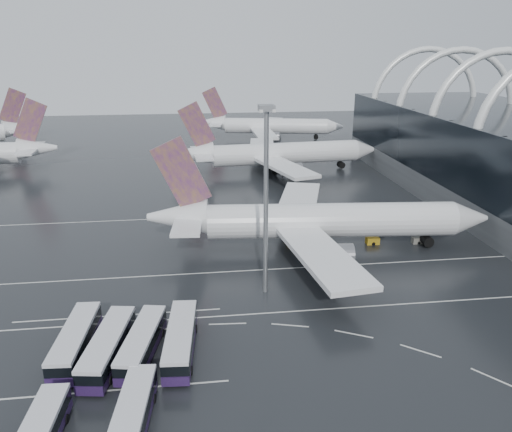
{
  "coord_description": "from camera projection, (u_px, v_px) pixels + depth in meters",
  "views": [
    {
      "loc": [
        -12.94,
        -62.44,
        35.55
      ],
      "look_at": [
        -2.35,
        19.17,
        7.0
      ],
      "focal_mm": 35.0,
      "sensor_mm": 36.0,
      "label": 1
    }
  ],
  "objects": [
    {
      "name": "ground",
      "position": [
        289.0,
        304.0,
        71.73
      ],
      "size": [
        420.0,
        420.0,
        0.0
      ],
      "primitive_type": "plane",
      "color": "black",
      "rests_on": "ground"
    },
    {
      "name": "lane_marking_near",
      "position": [
        292.0,
        311.0,
        69.85
      ],
      "size": [
        120.0,
        0.25,
        0.01
      ],
      "primitive_type": "cube",
      "color": "silver",
      "rests_on": "ground"
    },
    {
      "name": "lane_marking_mid",
      "position": [
        276.0,
        269.0,
        82.97
      ],
      "size": [
        120.0,
        0.25,
        0.01
      ],
      "primitive_type": "cube",
      "color": "silver",
      "rests_on": "ground"
    },
    {
      "name": "lane_marking_far",
      "position": [
        254.0,
        215.0,
        109.2
      ],
      "size": [
        120.0,
        0.25,
        0.01
      ],
      "primitive_type": "cube",
      "color": "silver",
      "rests_on": "ground"
    },
    {
      "name": "bus_bay_line_south",
      "position": [
        99.0,
        391.0,
        53.82
      ],
      "size": [
        28.0,
        0.25,
        0.01
      ],
      "primitive_type": "cube",
      "color": "silver",
      "rests_on": "ground"
    },
    {
      "name": "bus_bay_line_north",
      "position": [
        119.0,
        315.0,
        68.81
      ],
      "size": [
        28.0,
        0.25,
        0.01
      ],
      "primitive_type": "cube",
      "color": "silver",
      "rests_on": "ground"
    },
    {
      "name": "airliner_main",
      "position": [
        314.0,
        221.0,
        89.67
      ],
      "size": [
        61.75,
        53.96,
        20.9
      ],
      "rotation": [
        0.0,
        0.0,
        -0.08
      ],
      "color": "white",
      "rests_on": "ground"
    },
    {
      "name": "airliner_gate_b",
      "position": [
        276.0,
        154.0,
        144.04
      ],
      "size": [
        59.92,
        53.73,
        20.8
      ],
      "rotation": [
        0.0,
        0.0,
        0.08
      ],
      "color": "white",
      "rests_on": "ground"
    },
    {
      "name": "airliner_gate_c",
      "position": [
        268.0,
        126.0,
        193.9
      ],
      "size": [
        55.66,
        50.52,
        19.92
      ],
      "rotation": [
        0.0,
        0.0,
        -0.21
      ],
      "color": "white",
      "rests_on": "ground"
    },
    {
      "name": "bus_row_near_a",
      "position": [
        76.0,
        341.0,
        59.71
      ],
      "size": [
        3.97,
        13.73,
        3.34
      ],
      "rotation": [
        0.0,
        0.0,
        1.5
      ],
      "color": "#23133C",
      "rests_on": "ground"
    },
    {
      "name": "bus_row_near_b",
      "position": [
        108.0,
        347.0,
        58.51
      ],
      "size": [
        5.16,
        14.06,
        3.38
      ],
      "rotation": [
        0.0,
        0.0,
        1.42
      ],
      "color": "#23133C",
      "rests_on": "ground"
    },
    {
      "name": "bus_row_near_c",
      "position": [
        142.0,
        343.0,
        59.46
      ],
      "size": [
        5.27,
        13.26,
        3.19
      ],
      "rotation": [
        0.0,
        0.0,
        1.38
      ],
      "color": "#23133C",
      "rests_on": "ground"
    },
    {
      "name": "bus_row_near_d",
      "position": [
        181.0,
        339.0,
        59.98
      ],
      "size": [
        4.13,
        13.91,
        3.38
      ],
      "rotation": [
        0.0,
        0.0,
        1.49
      ],
      "color": "#23133C",
      "rests_on": "ground"
    },
    {
      "name": "bus_row_far_c",
      "position": [
        132.0,
        417.0,
        47.75
      ],
      "size": [
        4.01,
        12.85,
        3.11
      ],
      "rotation": [
        0.0,
        0.0,
        1.48
      ],
      "color": "#23133C",
      "rests_on": "ground"
    },
    {
      "name": "floodlight_mast",
      "position": [
        266.0,
        180.0,
        69.85
      ],
      "size": [
        2.13,
        2.13,
        27.79
      ],
      "color": "gray",
      "rests_on": "ground"
    },
    {
      "name": "gse_cart_belly_a",
      "position": [
        372.0,
        241.0,
        93.21
      ],
      "size": [
        2.41,
        1.42,
        1.31
      ],
      "primitive_type": "cube",
      "color": "#BD9119",
      "rests_on": "ground"
    },
    {
      "name": "gse_cart_belly_b",
      "position": [
        377.0,
        230.0,
        98.54
      ],
      "size": [
        2.46,
        1.45,
        1.34
      ],
      "primitive_type": "cube",
      "color": "slate",
      "rests_on": "ground"
    },
    {
      "name": "gse_cart_belly_c",
      "position": [
        292.0,
        240.0,
        93.57
      ],
      "size": [
        2.25,
        1.33,
        1.23
      ],
      "primitive_type": "cube",
      "color": "#BD9119",
      "rests_on": "ground"
    },
    {
      "name": "gse_cart_belly_d",
      "position": [
        418.0,
        240.0,
        93.57
      ],
      "size": [
        2.1,
        1.24,
        1.15
      ],
      "primitive_type": "cube",
      "color": "slate",
      "rests_on": "ground"
    },
    {
      "name": "gse_cart_belly_e",
      "position": [
        323.0,
        224.0,
        101.87
      ],
      "size": [
        2.21,
        1.31,
        1.21
      ],
      "primitive_type": "cube",
      "color": "#BD9119",
      "rests_on": "ground"
    }
  ]
}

